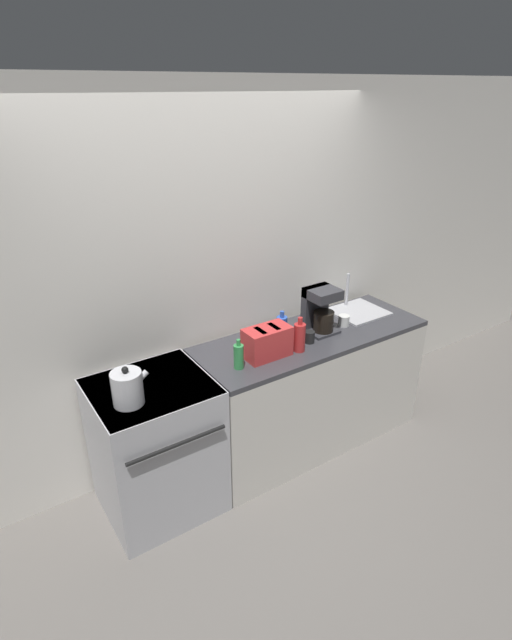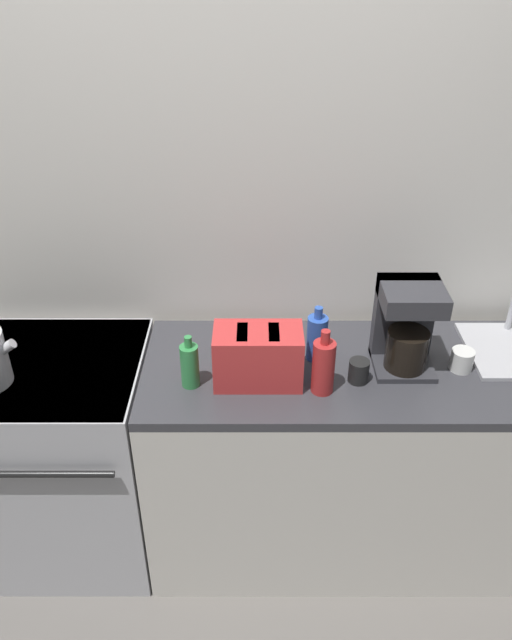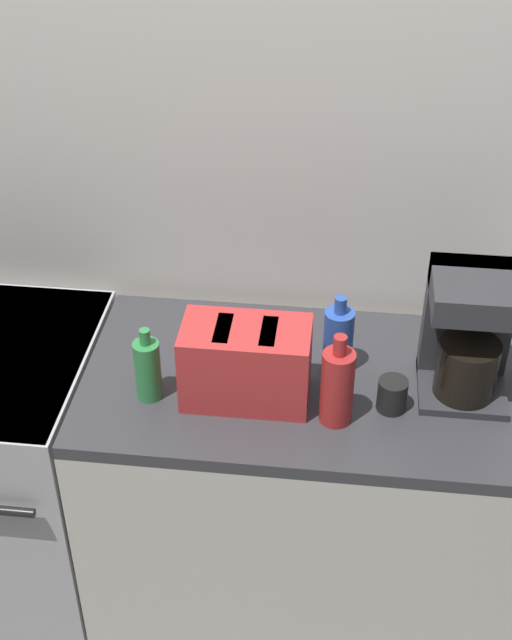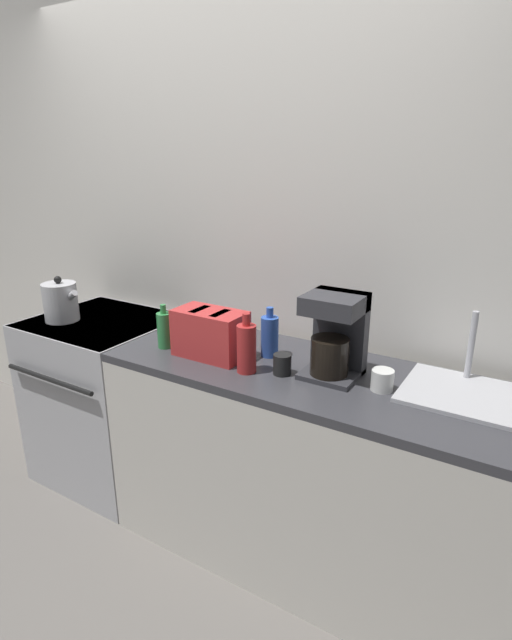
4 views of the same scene
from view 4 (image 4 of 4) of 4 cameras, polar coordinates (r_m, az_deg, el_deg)
name	(u,v)px [view 4 (image 4 of 4)]	position (r m, az deg, el deg)	size (l,w,h in m)	color
ground_plane	(158,545)	(2.61, -11.15, -23.87)	(12.00, 12.00, 0.00)	slate
wall_back	(236,247)	(2.53, -2.25, 8.29)	(8.00, 0.05, 2.60)	silver
stove	(108,396)	(2.91, -16.55, -8.36)	(0.71, 0.68, 0.92)	#B7B7BC
counter_block	(309,469)	(2.25, 6.13, -16.56)	(1.74, 0.63, 0.92)	silver
kettle	(61,302)	(2.78, -21.42, 1.97)	(0.22, 0.17, 0.24)	silver
toaster	(210,333)	(2.14, -5.24, -1.54)	(0.31, 0.17, 0.20)	red
coffee_maker	(335,334)	(1.95, 9.04, -1.58)	(0.21, 0.21, 0.33)	#333338
sink_tray	(460,390)	(1.97, 22.29, -7.39)	(0.39, 0.36, 0.28)	#B7B7BC
bottle_red	(247,348)	(1.97, -1.09, -3.19)	(0.08, 0.08, 0.25)	#B72828
bottle_green	(164,330)	(2.27, -10.43, -1.09)	(0.06, 0.06, 0.20)	#338C47
bottle_blue	(270,336)	(2.13, 1.57, -1.81)	(0.08, 0.08, 0.22)	#2D56B7
cup_white	(382,380)	(1.91, 14.23, -6.67)	(0.08, 0.08, 0.08)	white
cup_black	(282,364)	(1.98, 3.02, -5.07)	(0.07, 0.07, 0.08)	black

